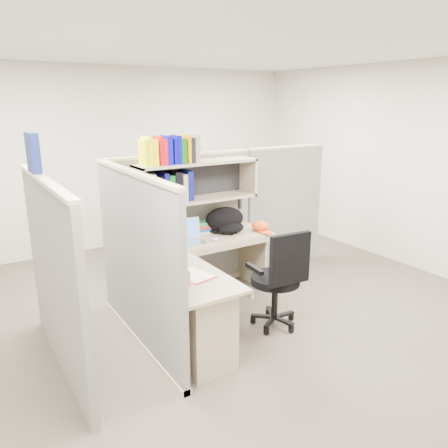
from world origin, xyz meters
TOP-DOWN VIEW (x-y plane):
  - ground at (0.00, 0.00)m, footprint 6.00×6.00m
  - room_shell at (0.00, 0.00)m, footprint 6.00×6.00m
  - cubicle at (-0.37, 0.45)m, footprint 3.79×1.84m
  - desk at (-0.41, -0.29)m, footprint 1.74×1.75m
  - laptop at (-0.16, 0.46)m, footprint 0.41×0.41m
  - backpack at (0.44, 0.60)m, footprint 0.57×0.50m
  - orange_cap at (0.79, 0.44)m, footprint 0.23×0.26m
  - snack_canister at (-0.52, -0.03)m, footprint 0.12×0.12m
  - tissue_box at (-0.73, -0.48)m, footprint 0.15×0.15m
  - mouse at (0.14, 0.39)m, footprint 0.10×0.09m
  - paper_cup at (-0.04, 0.66)m, footprint 0.06×0.06m
  - book_stack at (0.18, 0.77)m, footprint 0.21×0.27m
  - loose_paper at (-0.53, -0.35)m, footprint 0.29×0.35m
  - task_chair at (0.36, -0.42)m, footprint 0.55×0.51m

SIDE VIEW (x-z plane):
  - ground at x=0.00m, z-range 0.00..0.00m
  - task_chair at x=0.36m, z-range -0.15..0.88m
  - desk at x=-0.41m, z-range 0.07..0.80m
  - loose_paper at x=-0.53m, z-range 0.73..0.73m
  - mouse at x=0.14m, z-range 0.73..0.76m
  - paper_cup at x=-0.04m, z-range 0.73..0.82m
  - orange_cap at x=0.79m, z-range 0.73..0.84m
  - snack_canister at x=-0.52m, z-range 0.73..0.85m
  - book_stack at x=0.18m, z-range 0.73..0.85m
  - tissue_box at x=-0.73m, z-range 0.73..0.94m
  - laptop at x=-0.16m, z-range 0.73..0.99m
  - backpack at x=0.44m, z-range 0.73..1.01m
  - cubicle at x=-0.37m, z-range -0.07..1.88m
  - room_shell at x=0.00m, z-range -1.38..4.62m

